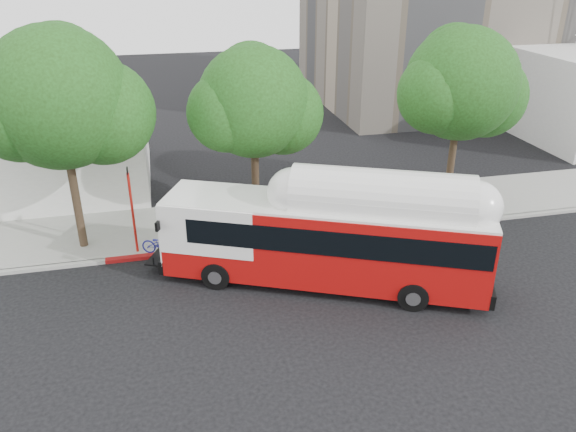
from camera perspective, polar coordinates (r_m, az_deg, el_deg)
name	(u,v)px	position (r m, az deg, el deg)	size (l,w,h in m)	color
ground	(308,287)	(22.59, 2.06, -7.24)	(120.00, 120.00, 0.00)	black
sidewalk	(274,218)	(28.10, -1.39, -0.18)	(60.00, 5.00, 0.15)	gray
curb_strip	(286,241)	(25.83, -0.19, -2.58)	(60.00, 0.30, 0.15)	gray
red_curb_segment	(221,248)	(25.40, -6.81, -3.28)	(10.00, 0.32, 0.16)	maroon
street_tree_left	(72,103)	(24.78, -21.10, 10.70)	(6.67, 5.80, 9.74)	#2D2116
street_tree_mid	(262,106)	(25.61, -2.64, 11.14)	(5.75, 5.00, 8.62)	#2D2116
street_tree_right	(469,88)	(28.88, 17.87, 12.31)	(6.21, 5.40, 9.18)	#2D2116
transit_bus	(326,242)	(22.01, 3.91, -2.61)	(13.25, 7.69, 3.99)	#A50C0B
signal_pole	(133,211)	(24.88, -15.51, 0.45)	(0.12, 0.38, 4.06)	red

